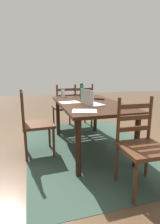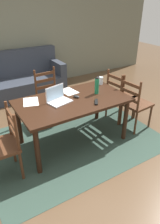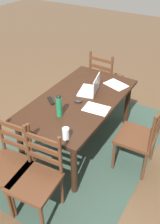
{
  "view_description": "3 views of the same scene",
  "coord_description": "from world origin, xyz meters",
  "views": [
    {
      "loc": [
        -2.58,
        0.89,
        1.21
      ],
      "look_at": [
        0.06,
        0.13,
        0.58
      ],
      "focal_mm": 28.81,
      "sensor_mm": 36.0,
      "label": 1
    },
    {
      "loc": [
        -1.39,
        -2.48,
        2.1
      ],
      "look_at": [
        0.15,
        0.03,
        0.47
      ],
      "focal_mm": 34.3,
      "sensor_mm": 36.0,
      "label": 2
    },
    {
      "loc": [
        2.28,
        1.39,
        2.43
      ],
      "look_at": [
        -0.04,
        -0.01,
        0.5
      ],
      "focal_mm": 40.33,
      "sensor_mm": 36.0,
      "label": 3
    }
  ],
  "objects": [
    {
      "name": "ground_plane",
      "position": [
        0.0,
        0.0,
        0.0
      ],
      "size": [
        14.0,
        14.0,
        0.0
      ],
      "primitive_type": "plane",
      "color": "brown"
    },
    {
      "name": "area_rug",
      "position": [
        0.0,
        0.0,
        0.0
      ],
      "size": [
        2.73,
        1.95,
        0.01
      ],
      "primitive_type": "cube",
      "color": "#2D4238",
      "rests_on": "ground"
    },
    {
      "name": "wall_back",
      "position": [
        0.0,
        2.72,
        1.35
      ],
      "size": [
        8.0,
        0.12,
        2.7
      ],
      "primitive_type": "cube",
      "color": "#6B6D5B",
      "rests_on": "ground"
    },
    {
      "name": "dining_table",
      "position": [
        0.0,
        0.0,
        0.65
      ],
      "size": [
        1.64,
        0.92,
        0.74
      ],
      "color": "black",
      "rests_on": "ground"
    },
    {
      "name": "chair_far_head",
      "position": [
        -0.0,
        0.83,
        0.46
      ],
      "size": [
        0.46,
        0.46,
        0.95
      ],
      "color": "#4C2B19",
      "rests_on": "ground"
    },
    {
      "name": "chair_right_far",
      "position": [
        1.11,
        0.18,
        0.46
      ],
      "size": [
        0.48,
        0.48,
        0.95
      ],
      "color": "#4C2B19",
      "rests_on": "ground"
    },
    {
      "name": "chair_left_near",
      "position": [
        -1.11,
        -0.19,
        0.46
      ],
      "size": [
        0.45,
        0.45,
        0.95
      ],
      "color": "#4C2B19",
      "rests_on": "ground"
    },
    {
      "name": "chair_right_near",
      "position": [
        1.11,
        -0.19,
        0.46
      ],
      "size": [
        0.48,
        0.48,
        0.95
      ],
      "color": "#4C2B19",
      "rests_on": "ground"
    },
    {
      "name": "couch",
      "position": [
        -0.04,
        2.25,
        0.36
      ],
      "size": [
        1.8,
        0.8,
        1.0
      ],
      "color": "#2D333D",
      "rests_on": "ground"
    },
    {
      "name": "laptop",
      "position": [
        -0.21,
        0.06,
        0.8
      ],
      "size": [
        0.36,
        0.29,
        0.23
      ],
      "color": "silver",
      "rests_on": "dining_table"
    },
    {
      "name": "water_bottle",
      "position": [
        0.43,
        -0.0,
        0.88
      ],
      "size": [
        0.06,
        0.06,
        0.27
      ],
      "color": "#197247",
      "rests_on": "dining_table"
    },
    {
      "name": "drinking_glass",
      "position": [
        0.72,
        0.28,
        0.8
      ],
      "size": [
        0.07,
        0.07,
        0.13
      ],
      "primitive_type": "cylinder",
      "color": "silver",
      "rests_on": "dining_table"
    },
    {
      "name": "computer_mouse",
      "position": [
        0.09,
        0.04,
        0.76
      ],
      "size": [
        0.1,
        0.12,
        0.03
      ],
      "primitive_type": "ellipsoid",
      "rotation": [
        0.0,
        0.0,
        0.41
      ],
      "color": "black",
      "rests_on": "dining_table"
    },
    {
      "name": "tv_remote",
      "position": [
        0.24,
        -0.26,
        0.75
      ],
      "size": [
        0.14,
        0.16,
        0.02
      ],
      "primitive_type": "cube",
      "rotation": [
        0.0,
        0.0,
        2.51
      ],
      "color": "black",
      "rests_on": "dining_table"
    },
    {
      "name": "paper_stack_left",
      "position": [
        0.1,
        0.29,
        0.74
      ],
      "size": [
        0.24,
        0.32,
        0.0
      ],
      "primitive_type": "cube",
      "rotation": [
        0.0,
        0.0,
        0.11
      ],
      "color": "white",
      "rests_on": "dining_table"
    },
    {
      "name": "paper_stack_right",
      "position": [
        -0.55,
        0.25,
        0.74
      ],
      "size": [
        0.29,
        0.35,
        0.0
      ],
      "primitive_type": "cube",
      "rotation": [
        0.0,
        0.0,
        -0.31
      ],
      "color": "white",
      "rests_on": "dining_table"
    }
  ]
}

